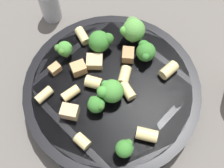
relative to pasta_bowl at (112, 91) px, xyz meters
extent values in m
plane|color=#5B5651|center=(0.00, 0.00, -0.02)|extent=(2.00, 2.00, 0.00)
cylinder|color=black|center=(0.00, 0.00, 0.00)|extent=(0.27, 0.27, 0.04)
cylinder|color=silver|center=(0.00, 0.00, 0.01)|extent=(0.24, 0.24, 0.01)
torus|color=black|center=(0.00, 0.00, 0.01)|extent=(0.27, 0.27, 0.00)
cylinder|color=#93B766|center=(-0.05, 0.08, 0.02)|extent=(0.01, 0.01, 0.01)
sphere|color=#478E38|center=(-0.05, 0.08, 0.04)|extent=(0.02, 0.02, 0.02)
sphere|color=#457A30|center=(-0.05, 0.08, 0.04)|extent=(0.01, 0.01, 0.01)
sphere|color=#478230|center=(-0.05, 0.08, 0.04)|extent=(0.01, 0.01, 0.01)
sphere|color=#438D34|center=(-0.04, 0.08, 0.04)|extent=(0.01, 0.01, 0.01)
cylinder|color=#93B766|center=(0.07, 0.03, 0.02)|extent=(0.01, 0.01, 0.01)
sphere|color=#387A2D|center=(0.07, 0.03, 0.03)|extent=(0.03, 0.03, 0.03)
sphere|color=#327E29|center=(0.07, 0.04, 0.04)|extent=(0.01, 0.01, 0.01)
sphere|color=#33792B|center=(0.07, 0.04, 0.04)|extent=(0.01, 0.01, 0.01)
sphere|color=#34712D|center=(0.06, 0.02, 0.04)|extent=(0.01, 0.01, 0.01)
cylinder|color=#9EC175|center=(-0.01, -0.02, 0.02)|extent=(0.01, 0.01, 0.01)
sphere|color=#478E38|center=(-0.01, -0.02, 0.04)|extent=(0.03, 0.03, 0.03)
sphere|color=#459437|center=(-0.02, -0.01, 0.05)|extent=(0.02, 0.02, 0.02)
sphere|color=#3F8837|center=(-0.01, -0.01, 0.05)|extent=(0.01, 0.01, 0.01)
cylinder|color=#9EC175|center=(0.01, 0.07, 0.02)|extent=(0.01, 0.01, 0.01)
sphere|color=#387A2D|center=(0.01, 0.07, 0.04)|extent=(0.03, 0.03, 0.03)
sphere|color=#326C2B|center=(0.00, 0.07, 0.04)|extent=(0.01, 0.01, 0.01)
sphere|color=#32782A|center=(0.01, 0.08, 0.04)|extent=(0.01, 0.01, 0.01)
sphere|color=#346D28|center=(0.02, 0.07, 0.04)|extent=(0.02, 0.02, 0.02)
cylinder|color=#93B766|center=(-0.03, -0.02, 0.02)|extent=(0.01, 0.01, 0.01)
sphere|color=#387A2D|center=(-0.03, -0.02, 0.03)|extent=(0.02, 0.02, 0.02)
sphere|color=#376C27|center=(-0.03, -0.03, 0.04)|extent=(0.01, 0.01, 0.01)
sphere|color=#377C27|center=(-0.04, -0.02, 0.04)|extent=(0.01, 0.01, 0.01)
sphere|color=#34722E|center=(-0.03, -0.03, 0.04)|extent=(0.01, 0.01, 0.01)
cylinder|color=#9EC175|center=(0.06, 0.06, 0.02)|extent=(0.01, 0.01, 0.02)
sphere|color=#569942|center=(0.06, 0.06, 0.04)|extent=(0.04, 0.04, 0.04)
sphere|color=#50903D|center=(0.07, 0.08, 0.05)|extent=(0.02, 0.02, 0.02)
sphere|color=#509E3A|center=(0.05, 0.07, 0.05)|extent=(0.01, 0.01, 0.01)
sphere|color=#588644|center=(0.07, 0.08, 0.05)|extent=(0.02, 0.02, 0.02)
cylinder|color=#9EC175|center=(-0.02, -0.10, 0.02)|extent=(0.01, 0.01, 0.01)
sphere|color=#387A2D|center=(-0.02, -0.10, 0.04)|extent=(0.02, 0.02, 0.02)
sphere|color=#326D27|center=(-0.02, -0.10, 0.04)|extent=(0.01, 0.01, 0.01)
sphere|color=#38702B|center=(-0.02, -0.09, 0.04)|extent=(0.01, 0.01, 0.01)
cylinder|color=#E0C67F|center=(-0.07, -0.06, 0.02)|extent=(0.02, 0.03, 0.02)
cylinder|color=#E0C67F|center=(-0.01, 0.10, 0.02)|extent=(0.02, 0.03, 0.01)
cylinder|color=#E0C67F|center=(-0.06, 0.01, 0.02)|extent=(0.03, 0.02, 0.01)
cylinder|color=#E0C67F|center=(0.09, -0.01, 0.03)|extent=(0.03, 0.03, 0.02)
cylinder|color=#E0C67F|center=(0.02, -0.02, 0.02)|extent=(0.02, 0.03, 0.02)
cylinder|color=#E0C67F|center=(-0.10, 0.02, 0.02)|extent=(0.03, 0.02, 0.01)
cylinder|color=#E0C67F|center=(0.01, -0.09, 0.03)|extent=(0.03, 0.03, 0.02)
cylinder|color=#E0C67F|center=(-0.02, 0.01, 0.03)|extent=(0.03, 0.03, 0.02)
cylinder|color=#E0C67F|center=(0.02, 0.01, 0.03)|extent=(0.03, 0.03, 0.02)
cube|color=tan|center=(-0.04, 0.05, 0.03)|extent=(0.02, 0.02, 0.02)
cube|color=tan|center=(-0.07, -0.02, 0.03)|extent=(0.03, 0.03, 0.02)
cube|color=#A87A4C|center=(0.04, 0.04, 0.03)|extent=(0.03, 0.03, 0.02)
cube|color=tan|center=(-0.07, 0.06, 0.02)|extent=(0.02, 0.02, 0.01)
cube|color=tan|center=(-0.01, 0.05, 0.02)|extent=(0.03, 0.03, 0.01)
cylinder|color=#B2B2B7|center=(-0.04, 0.20, 0.01)|extent=(0.04, 0.04, 0.06)
camera|label=1|loc=(-0.07, -0.16, 0.40)|focal=45.00mm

